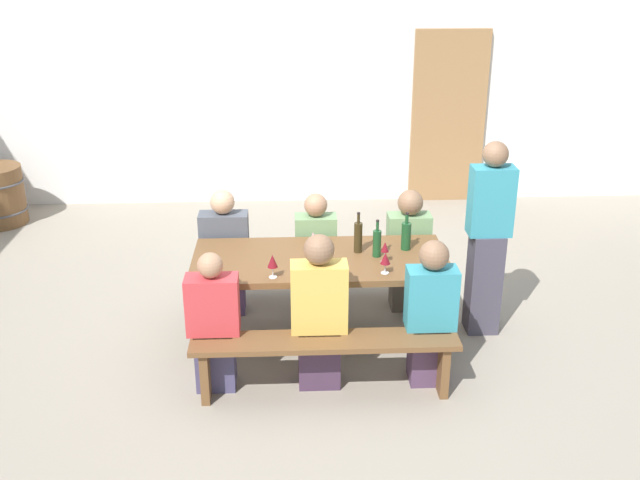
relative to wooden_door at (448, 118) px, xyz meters
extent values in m
plane|color=gray|center=(-1.73, -3.52, -1.05)|extent=(24.00, 24.00, 0.00)
cube|color=white|center=(-1.73, 0.14, 0.55)|extent=(14.00, 0.20, 3.20)
cube|color=#9E7247|center=(0.00, 0.00, 0.00)|extent=(0.90, 0.06, 2.10)
cube|color=brown|center=(-1.73, -3.52, -0.33)|extent=(2.00, 0.89, 0.05)
cylinder|color=brown|center=(-2.65, -3.90, -0.70)|extent=(0.07, 0.07, 0.70)
cylinder|color=brown|center=(-0.81, -3.90, -0.70)|extent=(0.07, 0.07, 0.70)
cylinder|color=brown|center=(-2.65, -3.13, -0.70)|extent=(0.07, 0.07, 0.70)
cylinder|color=brown|center=(-0.81, -3.13, -0.70)|extent=(0.07, 0.07, 0.70)
cube|color=brown|center=(-1.73, -4.26, -0.62)|extent=(1.90, 0.30, 0.04)
cube|color=brown|center=(-2.58, -4.26, -0.84)|extent=(0.06, 0.24, 0.41)
cube|color=brown|center=(-0.88, -4.26, -0.84)|extent=(0.06, 0.24, 0.41)
cube|color=brown|center=(-1.73, -2.77, -0.62)|extent=(1.90, 0.30, 0.04)
cube|color=brown|center=(-2.58, -2.77, -0.84)|extent=(0.06, 0.24, 0.41)
cube|color=brown|center=(-0.88, -2.77, -0.84)|extent=(0.06, 0.24, 0.41)
cylinder|color=#332814|center=(-1.42, -3.41, -0.18)|extent=(0.07, 0.07, 0.24)
cylinder|color=#332814|center=(-1.42, -3.41, -0.02)|extent=(0.02, 0.02, 0.08)
cylinder|color=black|center=(-1.42, -3.41, 0.03)|extent=(0.03, 0.03, 0.01)
cylinder|color=#194723|center=(-1.04, -3.38, -0.19)|extent=(0.08, 0.08, 0.22)
cylinder|color=#194723|center=(-1.04, -3.38, -0.04)|extent=(0.03, 0.03, 0.08)
cylinder|color=black|center=(-1.04, -3.38, 0.00)|extent=(0.03, 0.03, 0.01)
cylinder|color=#194723|center=(-1.29, -3.51, -0.19)|extent=(0.07, 0.07, 0.21)
cylinder|color=#194723|center=(-1.29, -3.51, -0.05)|extent=(0.02, 0.02, 0.08)
cylinder|color=black|center=(-1.29, -3.51, 0.00)|extent=(0.03, 0.03, 0.01)
cylinder|color=silver|center=(-1.24, -3.63, -0.30)|extent=(0.06, 0.06, 0.01)
cylinder|color=silver|center=(-1.24, -3.63, -0.25)|extent=(0.01, 0.01, 0.08)
cone|color=maroon|center=(-1.24, -3.63, -0.17)|extent=(0.06, 0.06, 0.08)
cylinder|color=silver|center=(-1.78, -3.38, -0.30)|extent=(0.06, 0.06, 0.01)
cylinder|color=silver|center=(-1.78, -3.38, -0.26)|extent=(0.01, 0.01, 0.08)
cone|color=#D18C93|center=(-1.78, -3.38, -0.18)|extent=(0.06, 0.06, 0.08)
cylinder|color=silver|center=(-2.09, -3.87, -0.30)|extent=(0.06, 0.06, 0.01)
cylinder|color=silver|center=(-2.09, -3.87, -0.25)|extent=(0.01, 0.01, 0.08)
cone|color=maroon|center=(-2.09, -3.87, -0.17)|extent=(0.08, 0.08, 0.10)
cylinder|color=silver|center=(-1.26, -3.83, -0.30)|extent=(0.06, 0.06, 0.01)
cylinder|color=silver|center=(-1.26, -3.83, -0.26)|extent=(0.01, 0.01, 0.07)
cone|color=maroon|center=(-1.26, -3.83, -0.18)|extent=(0.08, 0.08, 0.08)
cube|color=#454063|center=(-2.52, -4.11, -0.83)|extent=(0.28, 0.24, 0.45)
cube|color=#C6383D|center=(-2.52, -4.11, -0.39)|extent=(0.37, 0.20, 0.43)
sphere|color=#A87A5B|center=(-2.52, -4.11, -0.08)|extent=(0.18, 0.18, 0.18)
cube|color=#432D44|center=(-1.77, -4.11, -0.83)|extent=(0.30, 0.24, 0.45)
cube|color=gold|center=(-1.77, -4.11, -0.34)|extent=(0.40, 0.20, 0.51)
sphere|color=#846047|center=(-1.77, -4.11, 0.02)|extent=(0.22, 0.22, 0.22)
cube|color=#503853|center=(-0.96, -4.11, -0.83)|extent=(0.27, 0.24, 0.45)
cube|color=teal|center=(-0.96, -4.11, -0.37)|extent=(0.36, 0.20, 0.46)
sphere|color=#846047|center=(-0.96, -4.11, -0.04)|extent=(0.21, 0.21, 0.21)
cube|color=#48345A|center=(-2.52, -2.92, -0.83)|extent=(0.31, 0.24, 0.45)
cube|color=#4C515B|center=(-2.52, -2.92, -0.37)|extent=(0.42, 0.20, 0.47)
sphere|color=tan|center=(-2.52, -2.92, -0.03)|extent=(0.21, 0.21, 0.21)
cube|color=#3A446E|center=(-1.74, -2.92, -0.83)|extent=(0.27, 0.24, 0.45)
cube|color=#729966|center=(-1.74, -2.92, -0.39)|extent=(0.35, 0.20, 0.43)
sphere|color=#A87A5B|center=(-1.74, -2.92, -0.07)|extent=(0.20, 0.20, 0.20)
cube|color=brown|center=(-0.93, -2.92, -0.83)|extent=(0.28, 0.24, 0.45)
cube|color=#729966|center=(-0.93, -2.92, -0.39)|extent=(0.37, 0.20, 0.43)
sphere|color=#846047|center=(-0.93, -2.92, -0.06)|extent=(0.22, 0.22, 0.22)
cube|color=#433E4C|center=(-0.37, -3.37, -0.62)|extent=(0.25, 0.24, 0.87)
cube|color=teal|center=(-0.37, -3.37, 0.09)|extent=(0.34, 0.20, 0.56)
sphere|color=#846047|center=(-0.37, -3.37, 0.48)|extent=(0.20, 0.20, 0.20)
camera|label=1|loc=(-1.98, -8.80, 2.00)|focal=41.41mm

